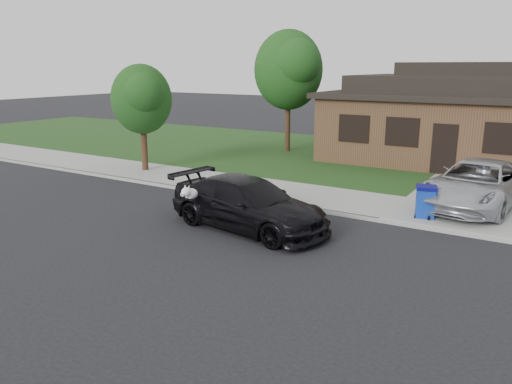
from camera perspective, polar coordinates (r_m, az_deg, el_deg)
The scene contains 11 objects.
ground at distance 14.27m, azimuth -5.12°, elevation -4.69°, with size 120.00×120.00×0.00m, color black.
sidewalk at distance 18.33m, azimuth 4.22°, elevation -0.20°, with size 60.00×3.00×0.12m, color gray.
curb at distance 17.06m, azimuth 1.89°, elevation -1.27°, with size 60.00×0.12×0.12m, color gray.
lawn at distance 25.55m, azimuth 12.54°, elevation 3.62°, with size 60.00×13.00×0.13m, color #193814.
driveway at distance 21.39m, azimuth 25.12°, elevation 0.59°, with size 4.50×13.00×0.14m, color gray.
sedan at distance 14.41m, azimuth -0.91°, elevation -1.37°, with size 5.34×2.82×1.48m.
minivan at distance 17.75m, azimuth 24.01°, elevation 0.85°, with size 2.47×5.36×1.49m, color #B6B9BE.
recycling_bin at distance 15.96m, azimuth 18.79°, elevation -1.05°, with size 0.73×0.73×0.99m.
house at distance 26.23m, azimuth 22.60°, elevation 7.72°, with size 12.60×8.60×4.65m.
tree_0 at distance 26.75m, azimuth 3.93°, elevation 13.90°, with size 3.78×3.60×6.34m.
tree_2 at distance 22.25m, azimuth -12.89°, elevation 10.40°, with size 2.73×2.60×4.59m.
Camera 1 is at (8.12, -10.79, 4.61)m, focal length 35.00 mm.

